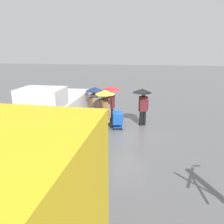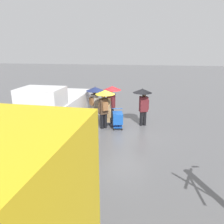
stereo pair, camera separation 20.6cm
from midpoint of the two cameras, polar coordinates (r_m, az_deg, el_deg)
The scene contains 9 objects.
ground_plane at distance 11.74m, azimuth 2.96°, elevation -4.37°, with size 90.00×90.00×0.00m, color #5B5B5E.
slush_patch_near_cluster at distance 9.45m, azimuth -25.75°, elevation -11.63°, with size 1.99×1.99×0.01m, color #ADAFB5.
cargo_van_parked_right at distance 11.30m, azimuth -14.59°, elevation 0.55°, with size 2.26×5.37×2.60m.
shopping_cart_vendor at distance 11.56m, azimuth 0.97°, elevation -1.71°, with size 0.71×0.91×1.02m.
hand_dolly_boxes at distance 12.00m, azimuth -1.98°, elevation 0.35°, with size 0.60×0.76×1.53m.
pedestrian_pink_side at distance 11.86m, azimuth 7.66°, elevation 3.66°, with size 1.04×1.04×2.15m.
pedestrian_black_side at distance 12.30m, azimuth -5.24°, elevation 4.21°, with size 1.04×1.04×2.15m.
pedestrian_white_side at distance 12.51m, azimuth -0.70°, elevation 4.56°, with size 1.04×1.04×2.15m.
pedestrian_far_side at distance 11.32m, azimuth -2.61°, elevation 3.16°, with size 1.04×1.04×2.15m.
Camera 1 is at (-0.86, 10.93, 4.23)m, focal length 34.22 mm.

